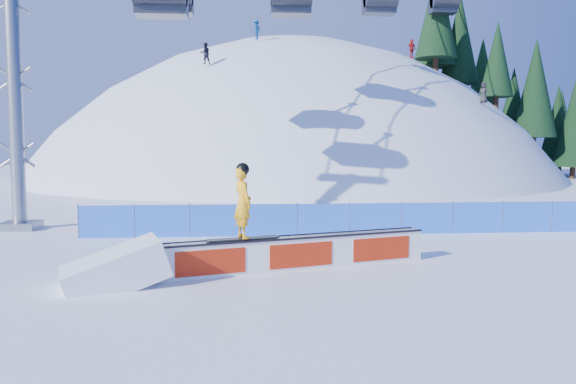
{
  "coord_description": "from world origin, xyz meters",
  "views": [
    {
      "loc": [
        -5.09,
        -16.29,
        3.43
      ],
      "look_at": [
        -3.65,
        0.84,
        1.96
      ],
      "focal_mm": 35.0,
      "sensor_mm": 36.0,
      "label": 1
    }
  ],
  "objects": [
    {
      "name": "distant_skiers",
      "position": [
        1.85,
        30.25,
        10.96
      ],
      "size": [
        23.0,
        6.14,
        7.28
      ],
      "color": "black",
      "rests_on": "ground"
    },
    {
      "name": "snow_ramp",
      "position": [
        -8.15,
        -2.56,
        0.0
      ],
      "size": [
        2.9,
        2.26,
        1.59
      ],
      "primitive_type": null,
      "rotation": [
        0.0,
        -0.31,
        0.3
      ],
      "color": "white",
      "rests_on": "ground"
    },
    {
      "name": "rail_box",
      "position": [
        -3.54,
        -1.16,
        0.46
      ],
      "size": [
        7.53,
        2.76,
        0.92
      ],
      "rotation": [
        0.0,
        0.0,
        0.3
      ],
      "color": "white",
      "rests_on": "ground"
    },
    {
      "name": "ground",
      "position": [
        0.0,
        0.0,
        0.0
      ],
      "size": [
        160.0,
        160.0,
        0.0
      ],
      "primitive_type": "plane",
      "color": "white",
      "rests_on": "ground"
    },
    {
      "name": "safety_fence",
      "position": [
        0.0,
        4.5,
        0.6
      ],
      "size": [
        22.05,
        0.05,
        1.3
      ],
      "color": "blue",
      "rests_on": "ground"
    },
    {
      "name": "snowboarder",
      "position": [
        -5.05,
        -1.61,
        1.92
      ],
      "size": [
        1.95,
        0.9,
        2.02
      ],
      "rotation": [
        0.0,
        0.0,
        1.97
      ],
      "color": "black",
      "rests_on": "rail_box"
    },
    {
      "name": "treeline",
      "position": [
        25.19,
        40.83,
        9.27
      ],
      "size": [
        26.88,
        12.8,
        21.58
      ],
      "color": "#321F14",
      "rests_on": "ground"
    },
    {
      "name": "snow_hill",
      "position": [
        0.0,
        42.0,
        -18.0
      ],
      "size": [
        64.0,
        64.0,
        64.0
      ],
      "color": "white",
      "rests_on": "ground"
    }
  ]
}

